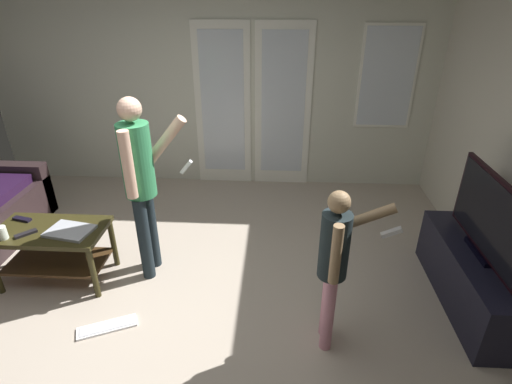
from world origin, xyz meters
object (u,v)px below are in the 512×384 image
at_px(flat_screen_tv, 490,218).
at_px(cup_near_edge, 2,233).
at_px(tv_remote_black, 26,234).
at_px(person_child, 335,258).
at_px(dvd_remote_slim, 22,219).
at_px(loose_keyboard, 107,327).
at_px(tv_stand, 471,278).
at_px(coffee_table, 53,243).
at_px(person_adult, 140,176).
at_px(laptop_closed, 70,231).

relative_size(flat_screen_tv, cup_near_edge, 9.40).
bearing_deg(tv_remote_black, flat_screen_tv, -45.71).
distance_m(person_child, dvd_remote_slim, 2.72).
bearing_deg(loose_keyboard, tv_stand, 9.16).
height_order(tv_stand, flat_screen_tv, flat_screen_tv).
height_order(coffee_table, loose_keyboard, coffee_table).
xyz_separation_m(tv_stand, tv_remote_black, (-3.65, 0.01, 0.29)).
distance_m(coffee_table, cup_near_edge, 0.39).
bearing_deg(dvd_remote_slim, loose_keyboard, -22.06).
xyz_separation_m(coffee_table, tv_stand, (3.50, -0.10, -0.13)).
distance_m(coffee_table, tv_stand, 3.51).
bearing_deg(tv_stand, tv_remote_black, 179.90).
bearing_deg(flat_screen_tv, cup_near_edge, -179.06).
bearing_deg(tv_stand, coffee_table, 178.33).
bearing_deg(person_adult, tv_stand, -5.47).
xyz_separation_m(laptop_closed, tv_remote_black, (-0.34, -0.06, -0.00)).
xyz_separation_m(loose_keyboard, laptop_closed, (-0.44, 0.53, 0.52)).
relative_size(coffee_table, person_adult, 0.57).
distance_m(loose_keyboard, laptop_closed, 0.86).
bearing_deg(loose_keyboard, person_adult, 77.54).
bearing_deg(person_adult, loose_keyboard, -102.46).
bearing_deg(loose_keyboard, laptop_closed, 129.58).
height_order(coffee_table, person_adult, person_adult).
bearing_deg(flat_screen_tv, dvd_remote_slim, 176.62).
height_order(person_child, dvd_remote_slim, person_child).
bearing_deg(tv_stand, cup_near_edge, -179.11).
bearing_deg(laptop_closed, coffee_table, -179.84).
bearing_deg(tv_remote_black, person_adult, -30.56).
xyz_separation_m(tv_stand, cup_near_edge, (-3.79, -0.06, 0.33)).
bearing_deg(dvd_remote_slim, person_adult, 15.74).
xyz_separation_m(flat_screen_tv, person_child, (-1.19, -0.48, -0.06)).
xyz_separation_m(coffee_table, tv_remote_black, (-0.14, -0.10, 0.15)).
height_order(laptop_closed, dvd_remote_slim, laptop_closed).
bearing_deg(coffee_table, tv_remote_black, -146.31).
distance_m(laptop_closed, tv_remote_black, 0.35).
xyz_separation_m(flat_screen_tv, loose_keyboard, (-2.87, -0.47, -0.80)).
bearing_deg(loose_keyboard, flat_screen_tv, 9.23).
relative_size(person_child, laptop_closed, 3.45).
bearing_deg(person_child, laptop_closed, 165.58).
bearing_deg(person_adult, cup_near_edge, -163.66).
relative_size(person_adult, laptop_closed, 4.48).
xyz_separation_m(tv_stand, laptop_closed, (-3.30, 0.06, 0.29)).
relative_size(coffee_table, dvd_remote_slim, 5.39).
height_order(tv_stand, loose_keyboard, tv_stand).
bearing_deg(dvd_remote_slim, tv_remote_black, -39.29).
height_order(cup_near_edge, dvd_remote_slim, cup_near_edge).
bearing_deg(laptop_closed, loose_keyboard, -39.55).
bearing_deg(cup_near_edge, person_adult, 16.34).
relative_size(flat_screen_tv, person_child, 0.85).
bearing_deg(tv_remote_black, laptop_closed, -36.02).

